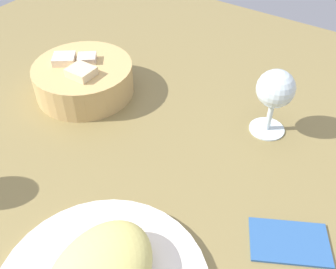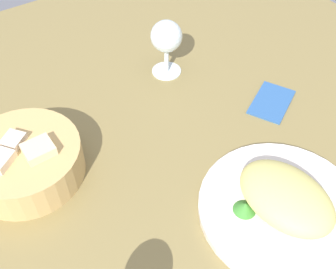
{
  "view_description": "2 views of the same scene",
  "coord_description": "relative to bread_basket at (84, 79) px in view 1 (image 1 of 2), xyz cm",
  "views": [
    {
      "loc": [
        -31.08,
        -30.62,
        48.08
      ],
      "look_at": [
        7.75,
        -4.27,
        5.5
      ],
      "focal_mm": 41.66,
      "sensor_mm": 36.0,
      "label": 1
    },
    {
      "loc": [
        -36.87,
        25.29,
        58.63
      ],
      "look_at": [
        5.73,
        -3.29,
        3.05
      ],
      "focal_mm": 44.29,
      "sensor_mm": 36.0,
      "label": 2
    }
  ],
  "objects": [
    {
      "name": "wine_glass_near",
      "position": [
        10.2,
        -36.07,
        5.16
      ],
      "size": [
        6.74,
        6.74,
        12.68
      ],
      "color": "silver",
      "rests_on": "ground_plane"
    },
    {
      "name": "lettuce_garnish",
      "position": [
        -27.61,
        -25.92,
        -1.09
      ],
      "size": [
        3.77,
        3.77,
        1.78
      ],
      "primitive_type": "cone",
      "color": "#3B822F",
      "rests_on": "plate"
    },
    {
      "name": "ground_plane",
      "position": [
        -14.04,
        -20.76,
        -4.38
      ],
      "size": [
        140.0,
        140.0,
        2.0
      ],
      "primitive_type": "cube",
      "color": "olive"
    },
    {
      "name": "folded_napkin",
      "position": [
        -10.47,
        -48.47,
        -2.98
      ],
      "size": [
        11.34,
        13.0,
        0.8
      ],
      "primitive_type": "cube",
      "rotation": [
        0.0,
        0.0,
        2.06
      ],
      "color": "#2E5B9B",
      "rests_on": "ground_plane"
    },
    {
      "name": "bread_basket",
      "position": [
        0.0,
        0.0,
        0.0
      ],
      "size": [
        19.94,
        19.94,
        8.0
      ],
      "color": "tan",
      "rests_on": "ground_plane"
    }
  ]
}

